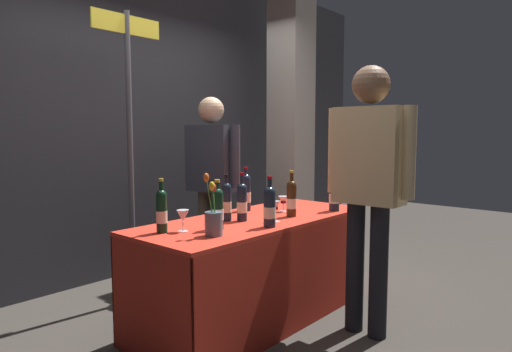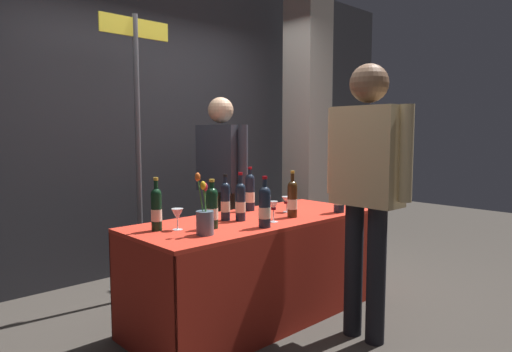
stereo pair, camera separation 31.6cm
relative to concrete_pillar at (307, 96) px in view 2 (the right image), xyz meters
The scene contains 19 objects.
ground_plane 2.46m from the concrete_pillar, 151.45° to the right, with size 12.00×12.00×0.00m, color #38332D.
back_partition 1.74m from the concrete_pillar, 152.38° to the left, with size 7.84×0.12×3.14m, color #2D2D33.
concrete_pillar is the anchor object (origin of this frame).
tasting_table 2.13m from the concrete_pillar, 151.45° to the right, with size 1.86×0.75×0.73m.
featured_wine_bottle 1.71m from the concrete_pillar, 156.82° to the right, with size 0.07×0.07×0.34m.
display_bottle_0 2.09m from the concrete_pillar, 156.61° to the right, with size 0.07×0.07×0.32m.
display_bottle_1 1.87m from the concrete_pillar, 143.19° to the right, with size 0.07×0.07×0.33m.
display_bottle_2 2.53m from the concrete_pillar, 162.47° to the right, with size 0.07×0.07×0.33m.
display_bottle_3 2.22m from the concrete_pillar, 147.18° to the right, with size 0.08×0.08×0.33m.
display_bottle_4 2.07m from the concrete_pillar, 153.54° to the right, with size 0.07×0.07×0.34m.
display_bottle_5 1.67m from the concrete_pillar, 129.87° to the right, with size 0.08×0.08×0.33m.
display_bottle_6 2.34m from the concrete_pillar, 155.56° to the right, with size 0.08×0.08×0.31m.
wine_glass_near_vendor 1.72m from the concrete_pillar, 145.55° to the right, with size 0.08×0.08×0.12m.
wine_glass_mid 2.07m from the concrete_pillar, 146.53° to the right, with size 0.06×0.06×0.14m.
wine_glass_near_taster 2.47m from the concrete_pillar, 159.99° to the right, with size 0.07×0.07×0.13m.
flower_vase 2.52m from the concrete_pillar, 154.49° to the right, with size 0.11×0.11×0.37m.
vendor_presenter 1.41m from the concrete_pillar, behind, with size 0.27×0.59×1.65m.
taster_foreground_right 2.11m from the concrete_pillar, 128.86° to the right, with size 0.24×0.61×1.76m.
booth_signpost 1.98m from the concrete_pillar, behind, with size 0.58×0.04×2.25m.
Camera 2 is at (-2.16, -2.29, 1.34)m, focal length 31.44 mm.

